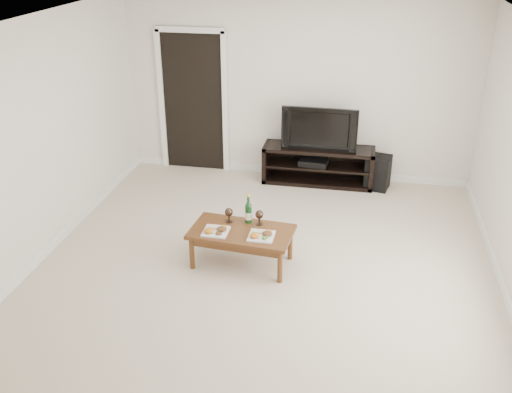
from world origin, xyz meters
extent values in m
plane|color=beige|center=(0.00, 0.00, 0.00)|extent=(5.50, 5.50, 0.00)
cube|color=silver|center=(0.00, 2.77, 1.30)|extent=(5.00, 0.04, 2.60)
cube|color=white|center=(0.00, 0.00, 2.62)|extent=(5.00, 5.50, 0.04)
cube|color=black|center=(-1.55, 2.73, 1.02)|extent=(0.90, 0.02, 2.05)
cube|color=black|center=(0.36, 2.50, 0.28)|extent=(1.59, 0.45, 0.55)
imported|color=black|center=(0.36, 2.50, 0.86)|extent=(1.06, 0.16, 0.61)
cube|color=black|center=(0.30, 2.48, 0.33)|extent=(0.43, 0.34, 0.08)
cube|color=black|center=(1.22, 2.47, 0.24)|extent=(0.38, 0.38, 0.48)
cube|color=brown|center=(-0.26, 0.12, 0.21)|extent=(1.16, 0.70, 0.42)
cube|color=white|center=(-0.52, 0.03, 0.45)|extent=(0.27, 0.27, 0.07)
cube|color=white|center=(-0.02, 0.02, 0.45)|extent=(0.27, 0.27, 0.07)
cylinder|color=#103A17|center=(-0.22, 0.31, 0.59)|extent=(0.07, 0.07, 0.35)
camera|label=1|loc=(0.92, -5.18, 3.42)|focal=40.00mm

